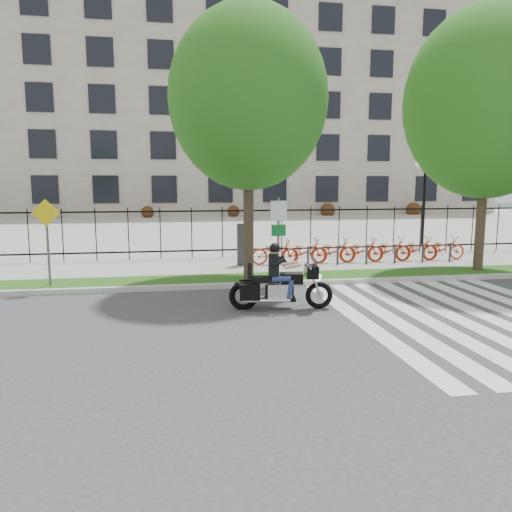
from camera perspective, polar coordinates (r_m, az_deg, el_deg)
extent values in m
plane|color=#333335|center=(10.94, 1.17, -8.06)|extent=(120.00, 120.00, 0.00)
cube|color=#B5B3AA|center=(14.85, -1.81, -3.35)|extent=(60.00, 0.20, 0.15)
cube|color=#184912|center=(15.68, -2.24, -2.73)|extent=(60.00, 1.50, 0.15)
cube|color=#9B9791|center=(18.12, -3.27, -1.22)|extent=(60.00, 3.50, 0.15)
cube|color=#9B9791|center=(35.49, -6.47, 3.43)|extent=(80.00, 34.00, 0.10)
cube|color=gray|center=(55.77, -7.87, 15.44)|extent=(60.00, 20.00, 20.00)
cylinder|color=black|center=(25.35, 18.62, 5.48)|extent=(0.14, 0.14, 4.00)
cylinder|color=black|center=(25.34, 18.83, 9.77)|extent=(0.06, 0.70, 0.70)
sphere|color=white|center=(25.17, 18.13, 10.05)|extent=(0.36, 0.36, 0.36)
sphere|color=white|center=(25.51, 19.54, 9.95)|extent=(0.36, 0.36, 0.36)
cylinder|color=#33271B|center=(15.47, -0.87, 4.91)|extent=(0.32, 0.32, 4.02)
ellipsoid|color=#225A14|center=(15.64, -0.90, 17.61)|extent=(4.78, 4.78, 5.50)
cylinder|color=#33271B|center=(18.43, 24.34, 4.56)|extent=(0.32, 0.32, 3.90)
ellipsoid|color=#225A14|center=(18.58, 25.04, 15.63)|extent=(5.43, 5.43, 6.25)
cube|color=#2D2D33|center=(17.82, -1.59, 1.31)|extent=(0.35, 0.25, 1.50)
imported|color=#AC2206|center=(18.06, 2.18, 0.47)|extent=(1.75, 0.61, 0.92)
cylinder|color=#2D2D33|center=(17.60, 2.52, -0.10)|extent=(0.08, 0.08, 0.70)
imported|color=#AC2206|center=(18.32, 5.55, 0.55)|extent=(1.75, 0.61, 0.92)
cylinder|color=#2D2D33|center=(17.86, 5.97, -0.01)|extent=(0.08, 0.08, 0.70)
imported|color=#AC2206|center=(18.64, 8.82, 0.62)|extent=(1.75, 0.61, 0.92)
cylinder|color=#2D2D33|center=(18.18, 9.31, 0.07)|extent=(0.08, 0.08, 0.70)
imported|color=#AC2206|center=(19.01, 11.96, 0.69)|extent=(1.75, 0.61, 0.92)
cylinder|color=#2D2D33|center=(18.57, 12.52, 0.15)|extent=(0.08, 0.08, 0.70)
imported|color=#AC2206|center=(19.45, 14.98, 0.76)|extent=(1.75, 0.61, 0.92)
cylinder|color=#2D2D33|center=(19.01, 15.59, 0.23)|extent=(0.08, 0.08, 0.70)
imported|color=#AC2206|center=(19.93, 17.86, 0.82)|extent=(1.75, 0.61, 0.92)
cylinder|color=#2D2D33|center=(19.51, 18.52, 0.31)|extent=(0.08, 0.08, 0.70)
imported|color=#AC2206|center=(20.46, 20.59, 0.87)|extent=(1.75, 0.61, 0.92)
cylinder|color=#2D2D33|center=(20.05, 21.29, 0.38)|extent=(0.08, 0.08, 0.70)
cylinder|color=#59595B|center=(15.35, 2.56, 2.04)|extent=(0.07, 0.07, 2.50)
cube|color=white|center=(15.24, 2.61, 5.20)|extent=(0.50, 0.03, 0.60)
cube|color=#0C6626|center=(15.28, 2.60, 2.95)|extent=(0.45, 0.03, 0.35)
cylinder|color=#59595B|center=(15.41, -22.69, 1.23)|extent=(0.07, 0.07, 2.40)
cube|color=yellow|center=(15.29, -22.92, 4.56)|extent=(0.78, 0.03, 0.78)
torus|color=black|center=(12.47, 7.21, -4.48)|extent=(0.69, 0.21, 0.68)
torus|color=black|center=(12.30, -1.44, -4.59)|extent=(0.73, 0.24, 0.72)
cube|color=black|center=(12.32, 6.36, -1.77)|extent=(0.36, 0.57, 0.30)
cube|color=#26262B|center=(12.29, 6.70, -0.73)|extent=(0.21, 0.51, 0.30)
cube|color=silver|center=(12.32, 2.69, -4.06)|extent=(0.63, 0.41, 0.39)
cube|color=black|center=(12.29, 4.08, -2.56)|extent=(0.58, 0.40, 0.26)
cube|color=black|center=(12.24, 1.09, -2.68)|extent=(0.73, 0.44, 0.14)
cube|color=black|center=(12.18, -0.75, -1.70)|extent=(0.14, 0.34, 0.33)
cube|color=black|center=(11.98, -0.71, -4.17)|extent=(0.51, 0.22, 0.39)
cube|color=black|center=(12.56, -0.79, -3.58)|extent=(0.51, 0.22, 0.39)
cube|color=black|center=(12.19, 2.02, -1.04)|extent=(0.28, 0.42, 0.51)
sphere|color=tan|center=(12.13, 2.17, 0.70)|extent=(0.23, 0.23, 0.23)
sphere|color=black|center=(12.13, 2.17, 0.89)|extent=(0.27, 0.27, 0.27)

